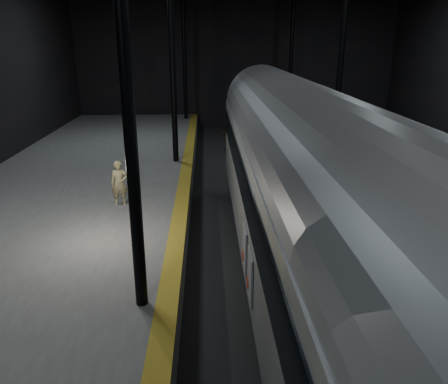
{
  "coord_description": "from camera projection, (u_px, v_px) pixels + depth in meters",
  "views": [
    {
      "loc": [
        -2.34,
        -12.34,
        6.47
      ],
      "look_at": [
        -1.81,
        0.49,
        2.0
      ],
      "focal_mm": 35.0,
      "sensor_mm": 36.0,
      "label": 1
    }
  ],
  "objects": [
    {
      "name": "tactile_strip",
      "position": [
        178.0,
        228.0,
        13.41
      ],
      "size": [
        0.5,
        43.8,
        0.01
      ],
      "primitive_type": "cube",
      "color": "olive",
      "rests_on": "platform_left"
    },
    {
      "name": "woman",
      "position": [
        119.0,
        183.0,
        15.08
      ],
      "size": [
        0.62,
        0.45,
        1.59
      ],
      "primitive_type": "imported",
      "rotation": [
        0.0,
        0.0,
        0.12
      ],
      "color": "tan",
      "rests_on": "platform_left"
    },
    {
      "name": "train",
      "position": [
        315.0,
        209.0,
        9.46
      ],
      "size": [
        3.03,
        20.2,
        5.4
      ],
      "color": "#95979C",
      "rests_on": "ground"
    },
    {
      "name": "ground",
      "position": [
        281.0,
        256.0,
        13.86
      ],
      "size": [
        44.0,
        44.0,
        0.0
      ],
      "primitive_type": "plane",
      "color": "black",
      "rests_on": "ground"
    },
    {
      "name": "track",
      "position": [
        281.0,
        254.0,
        13.84
      ],
      "size": [
        2.4,
        43.0,
        0.24
      ],
      "color": "#3F3328",
      "rests_on": "ground"
    },
    {
      "name": "platform_left",
      "position": [
        40.0,
        246.0,
        13.4
      ],
      "size": [
        9.0,
        43.8,
        1.0
      ],
      "primitive_type": "cube",
      "color": "#4D4D4A",
      "rests_on": "ground"
    }
  ]
}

